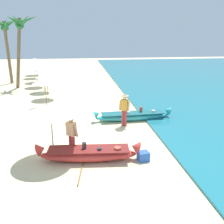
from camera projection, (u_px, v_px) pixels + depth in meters
name	position (u px, v px, depth m)	size (l,w,h in m)	color
ground_plane	(96.00, 149.00, 10.83)	(80.00, 80.00, 0.00)	beige
boat_red_foreground	(89.00, 154.00, 9.75)	(3.99, 1.08, 0.79)	red
boat_cyan_midground	(133.00, 116.00, 14.29)	(4.45, 0.90, 0.72)	#33B2BC
person_vendor_hatted	(124.00, 107.00, 13.17)	(0.57, 0.46, 1.75)	#B2383D
person_tourist_customer	(72.00, 134.00, 10.03)	(0.54, 0.51, 1.60)	#B2383D
patio_umbrella_large	(50.00, 110.00, 9.51)	(2.18, 2.18, 2.14)	#B7B7BC
parasol_row_0	(45.00, 81.00, 16.23)	(1.60, 1.60, 1.91)	#8E6B47
parasol_row_1	(46.00, 75.00, 18.49)	(1.60, 1.60, 1.91)	#8E6B47
parasol_row_2	(43.00, 71.00, 20.66)	(1.60, 1.60, 1.91)	#8E6B47
parasol_row_3	(37.00, 67.00, 22.64)	(1.60, 1.60, 1.91)	#8E6B47
parasol_row_4	(36.00, 64.00, 24.78)	(1.60, 1.60, 1.91)	#8E6B47
parasol_row_5	(34.00, 62.00, 27.18)	(1.60, 1.60, 1.91)	#8E6B47
parasol_row_6	(34.00, 60.00, 29.13)	(1.60, 1.60, 1.91)	#8E6B47
palm_tree_tall_inland	(5.00, 31.00, 23.43)	(2.55, 2.68, 6.02)	brown
palm_tree_leaning_seaward	(20.00, 28.00, 21.41)	(2.65, 2.77, 6.19)	brown
cooler_box	(143.00, 156.00, 9.78)	(0.41, 0.36, 0.35)	blue
paddle	(82.00, 167.00, 9.26)	(0.46, 1.90, 0.05)	#8E6B47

